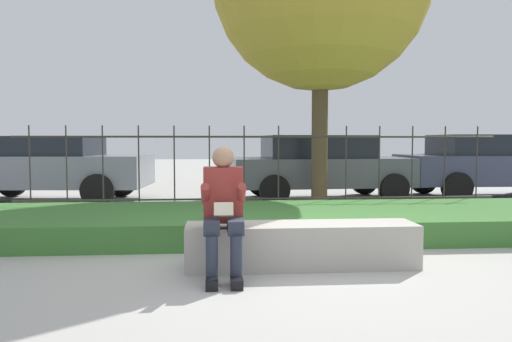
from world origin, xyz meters
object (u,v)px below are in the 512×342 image
Objects in this scene: car_parked_right at (493,164)px; car_parked_left at (49,166)px; person_seated_reader at (223,206)px; stone_bench at (301,248)px; car_parked_center at (322,166)px.

car_parked_right reaches higher than car_parked_left.
car_parked_right is 1.00× the size of car_parked_left.
stone_bench is at bearing 20.53° from person_seated_reader.
car_parked_right reaches higher than stone_bench.
car_parked_center is 0.99× the size of car_parked_left.
person_seated_reader is 0.30× the size of car_parked_center.
car_parked_right is at bearing -2.30° from car_parked_center.
car_parked_center is 4.03m from car_parked_right.
car_parked_left is (-3.65, 6.27, 0.08)m from person_seated_reader.
stone_bench is 0.56× the size of car_parked_center.
car_parked_right is (5.49, 5.95, 0.57)m from stone_bench.
stone_bench is 6.05m from car_parked_center.
car_parked_right reaches higher than car_parked_center.
stone_bench is 0.56× the size of car_parked_left.
car_parked_left reaches higher than stone_bench.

